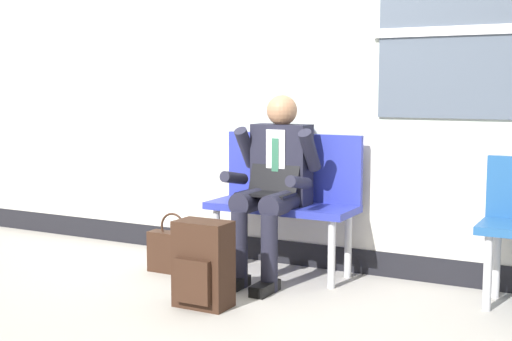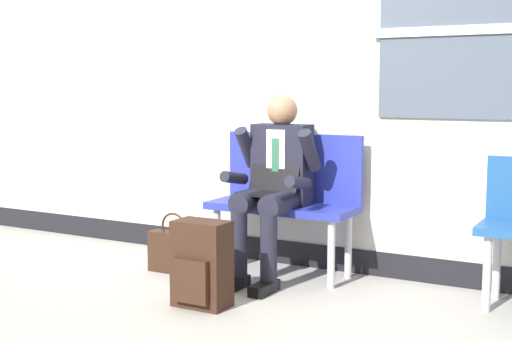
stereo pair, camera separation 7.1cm
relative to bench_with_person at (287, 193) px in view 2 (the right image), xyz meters
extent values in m
plane|color=#9E9991|center=(-0.19, -0.29, -0.57)|extent=(18.00, 18.00, 0.00)
cube|color=beige|center=(-0.19, 0.27, 1.32)|extent=(6.81, 0.12, 1.86)
cube|color=beige|center=(-0.19, 0.27, 0.00)|extent=(6.81, 0.12, 0.78)
cube|color=black|center=(-0.19, 0.27, -0.48)|extent=(6.81, 0.14, 0.17)
cube|color=#4C5666|center=(1.10, 0.20, 1.09)|extent=(1.01, 0.02, 1.11)
cube|color=silver|center=(1.10, 0.19, 1.09)|extent=(1.09, 0.03, 0.06)
cube|color=#28339E|center=(0.00, -0.08, -0.09)|extent=(1.03, 0.42, 0.05)
cube|color=#28339E|center=(0.00, 0.10, 0.18)|extent=(1.03, 0.04, 0.48)
cylinder|color=#B7B7BC|center=(-0.44, -0.23, -0.34)|extent=(0.05, 0.05, 0.45)
cylinder|color=#B7B7BC|center=(-0.44, 0.07, -0.34)|extent=(0.05, 0.05, 0.45)
cylinder|color=#B7B7BC|center=(0.44, -0.23, -0.34)|extent=(0.05, 0.05, 0.45)
cylinder|color=#B7B7BC|center=(0.44, 0.07, -0.34)|extent=(0.05, 0.05, 0.45)
cylinder|color=#B7B7BC|center=(1.41, -0.23, -0.34)|extent=(0.05, 0.05, 0.45)
cylinder|color=#B7B7BC|center=(1.41, 0.07, -0.34)|extent=(0.05, 0.05, 0.45)
cylinder|color=#1E1E2D|center=(-0.11, -0.29, -0.02)|extent=(0.15, 0.40, 0.15)
cylinder|color=#1E1E2D|center=(-0.11, -0.48, -0.31)|extent=(0.11, 0.11, 0.50)
cube|color=black|center=(-0.11, -0.54, -0.53)|extent=(0.10, 0.26, 0.07)
cylinder|color=#1E1E2D|center=(0.11, -0.29, -0.02)|extent=(0.15, 0.40, 0.15)
cylinder|color=#1E1E2D|center=(0.11, -0.48, -0.31)|extent=(0.11, 0.11, 0.50)
cube|color=black|center=(0.11, -0.54, -0.53)|extent=(0.10, 0.26, 0.07)
cube|color=#1E1E2D|center=(0.00, -0.08, 0.21)|extent=(0.40, 0.18, 0.55)
cube|color=silver|center=(0.00, -0.17, 0.26)|extent=(0.14, 0.01, 0.39)
cube|color=#2D664C|center=(0.00, -0.18, 0.23)|extent=(0.05, 0.01, 0.33)
sphere|color=#9E7051|center=(0.00, -0.08, 0.58)|extent=(0.21, 0.21, 0.21)
cylinder|color=#1E1E2D|center=(-0.24, -0.15, 0.32)|extent=(0.09, 0.25, 0.30)
cylinder|color=#1E1E2D|center=(-0.24, -0.32, 0.13)|extent=(0.08, 0.27, 0.12)
cylinder|color=#1E1E2D|center=(0.24, -0.15, 0.32)|extent=(0.09, 0.25, 0.30)
cylinder|color=#1E1E2D|center=(0.24, -0.32, 0.13)|extent=(0.08, 0.27, 0.12)
cube|color=black|center=(0.00, -0.32, 0.04)|extent=(0.36, 0.22, 0.02)
cube|color=black|center=(0.00, -0.19, 0.15)|extent=(0.36, 0.08, 0.21)
cube|color=#331E14|center=(-0.09, -0.94, -0.31)|extent=(0.33, 0.20, 0.52)
cube|color=#331E14|center=(-0.09, -1.06, -0.39)|extent=(0.23, 0.04, 0.26)
cube|color=#331E14|center=(-0.69, -0.40, -0.42)|extent=(0.37, 0.12, 0.29)
torus|color=#331E14|center=(-0.69, -0.40, -0.24)|extent=(0.20, 0.02, 0.20)
camera|label=1|loc=(2.10, -4.38, 0.73)|focal=49.10mm
camera|label=2|loc=(2.17, -4.34, 0.73)|focal=49.10mm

